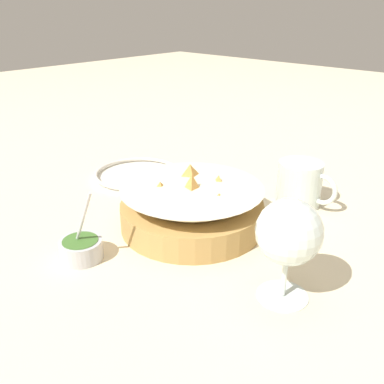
{
  "coord_description": "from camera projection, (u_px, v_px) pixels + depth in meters",
  "views": [
    {
      "loc": [
        0.47,
        -0.52,
        0.37
      ],
      "look_at": [
        0.02,
        -0.03,
        0.07
      ],
      "focal_mm": 40.0,
      "sensor_mm": 36.0,
      "label": 1
    }
  ],
  "objects": [
    {
      "name": "ground_plane",
      "position": [
        197.0,
        217.0,
        0.8
      ],
      "size": [
        4.0,
        4.0,
        0.0
      ],
      "primitive_type": "plane",
      "color": "beige"
    },
    {
      "name": "food_basket",
      "position": [
        192.0,
        207.0,
        0.75
      ],
      "size": [
        0.25,
        0.25,
        0.1
      ],
      "color": "#B2894C",
      "rests_on": "ground_plane"
    },
    {
      "name": "sauce_cup",
      "position": [
        81.0,
        248.0,
        0.66
      ],
      "size": [
        0.08,
        0.07,
        0.13
      ],
      "color": "#B7B7BC",
      "rests_on": "ground_plane"
    },
    {
      "name": "wine_glass",
      "position": [
        289.0,
        235.0,
        0.54
      ],
      "size": [
        0.09,
        0.09,
        0.14
      ],
      "color": "silver",
      "rests_on": "ground_plane"
    },
    {
      "name": "beer_mug",
      "position": [
        300.0,
        185.0,
        0.83
      ],
      "size": [
        0.12,
        0.09,
        0.09
      ],
      "color": "silver",
      "rests_on": "ground_plane"
    },
    {
      "name": "side_plate",
      "position": [
        137.0,
        174.0,
        0.97
      ],
      "size": [
        0.2,
        0.2,
        0.01
      ],
      "color": "silver",
      "rests_on": "ground_plane"
    }
  ]
}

